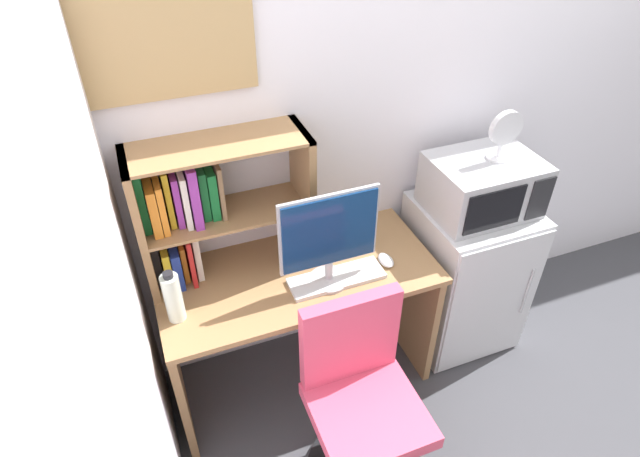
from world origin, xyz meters
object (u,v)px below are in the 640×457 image
at_px(microwave, 483,185).
at_px(desk_fan, 505,133).
at_px(computer_mouse, 386,260).
at_px(mini_fridge, 463,273).
at_px(keyboard, 337,278).
at_px(water_bottle, 173,297).
at_px(wall_corkboard, 155,47).
at_px(monitor, 329,236).
at_px(hutch_bookshelf, 199,209).
at_px(desk_chair, 361,410).

distance_m(microwave, desk_fan, 0.28).
bearing_deg(computer_mouse, mini_fridge, 9.37).
relative_size(keyboard, microwave, 0.86).
relative_size(keyboard, water_bottle, 1.74).
distance_m(microwave, wall_corkboard, 1.60).
bearing_deg(monitor, keyboard, -12.91).
bearing_deg(microwave, mini_fridge, -90.20).
bearing_deg(mini_fridge, keyboard, -171.80).
xyz_separation_m(keyboard, water_bottle, (-0.71, 0.03, 0.11)).
relative_size(hutch_bookshelf, desk_fan, 3.05).
bearing_deg(desk_fan, computer_mouse, -171.70).
bearing_deg(microwave, keyboard, -171.59).
bearing_deg(wall_corkboard, microwave, -11.43).
distance_m(hutch_bookshelf, computer_mouse, 0.89).
bearing_deg(water_bottle, monitor, -1.80).
relative_size(mini_fridge, desk_fan, 3.54).
bearing_deg(wall_corkboard, water_bottle, -110.88).
xyz_separation_m(monitor, desk_chair, (-0.03, -0.45, -0.62)).
distance_m(monitor, microwave, 0.86).
height_order(monitor, mini_fridge, monitor).
xyz_separation_m(desk_fan, desk_chair, (-0.93, -0.55, -0.88)).
distance_m(hutch_bookshelf, keyboard, 0.68).
height_order(keyboard, computer_mouse, computer_mouse).
bearing_deg(water_bottle, mini_fridge, 3.30).
relative_size(water_bottle, microwave, 0.49).
distance_m(water_bottle, desk_fan, 1.63).
xyz_separation_m(computer_mouse, microwave, (0.55, 0.09, 0.23)).
height_order(computer_mouse, desk_fan, desk_fan).
height_order(hutch_bookshelf, monitor, hutch_bookshelf).
distance_m(mini_fridge, wall_corkboard, 1.94).
bearing_deg(desk_fan, monitor, -173.30).
distance_m(keyboard, desk_fan, 1.01).
relative_size(microwave, desk_fan, 2.07).
xyz_separation_m(computer_mouse, desk_chair, (-0.32, -0.47, -0.37)).
xyz_separation_m(computer_mouse, mini_fridge, (0.55, 0.09, -0.34)).
relative_size(water_bottle, wall_corkboard, 0.34).
distance_m(desk_fan, desk_chair, 1.39).
bearing_deg(desk_fan, mini_fridge, 177.20).
xyz_separation_m(desk_chair, wall_corkboard, (-0.50, 0.84, 1.36)).
bearing_deg(monitor, desk_chair, -93.41).
height_order(water_bottle, desk_chair, water_bottle).
bearing_deg(desk_fan, water_bottle, -176.91).
bearing_deg(monitor, water_bottle, 178.20).
bearing_deg(desk_chair, monitor, 86.59).
height_order(monitor, water_bottle, monitor).
bearing_deg(mini_fridge, wall_corkboard, 168.45).
height_order(hutch_bookshelf, water_bottle, hutch_bookshelf).
xyz_separation_m(monitor, computer_mouse, (0.30, 0.02, -0.24)).
relative_size(computer_mouse, desk_chair, 0.11).
bearing_deg(water_bottle, hutch_bookshelf, 54.49).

